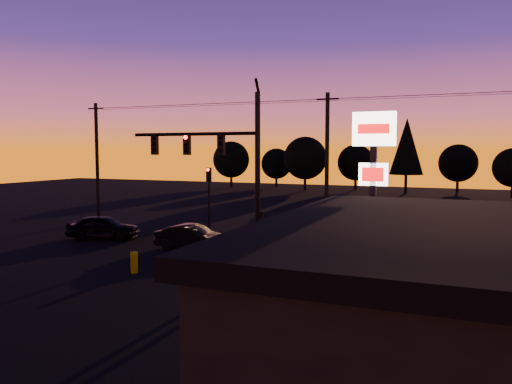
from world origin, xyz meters
TOP-DOWN VIEW (x-y plane):
  - ground at (0.00, 0.00)m, footprint 120.00×120.00m
  - lane_arrow at (0.50, 1.67)m, footprint 1.20×3.10m
  - traffic_signal_mast at (-0.10, 3.99)m, footprint 6.79×0.52m
  - secondary_signal at (-5.00, 11.49)m, footprint 0.30×0.31m
  - pylon_sign at (7.00, 1.50)m, footprint 1.50×0.28m
  - utility_pole_0 at (-16.00, 14.00)m, footprint 1.40×0.26m
  - utility_pole_1 at (2.00, 14.00)m, footprint 1.40×0.26m
  - power_wires at (2.00, 14.00)m, footprint 36.00×1.22m
  - bollard at (-3.45, 1.59)m, footprint 0.31×0.31m
  - tree_0 at (-22.00, 50.00)m, footprint 5.36×5.36m
  - tree_1 at (-16.00, 53.00)m, footprint 4.54×4.54m
  - tree_2 at (-10.00, 48.00)m, footprint 5.77×5.78m
  - tree_3 at (-4.00, 52.00)m, footprint 4.95×4.95m
  - tree_4 at (3.00, 49.00)m, footprint 4.18×4.18m
  - tree_5 at (9.00, 54.00)m, footprint 4.95×4.95m
  - car_left at (-10.41, 7.88)m, footprint 4.67×2.96m
  - car_mid at (-3.61, 7.02)m, footprint 4.25×1.65m
  - car_right at (5.99, 10.35)m, footprint 5.23×2.78m
  - suv_parked at (8.16, -3.25)m, footprint 3.59×5.24m

SIDE VIEW (x-z plane):
  - ground at x=0.00m, z-range 0.00..0.00m
  - lane_arrow at x=0.50m, z-range 0.00..0.01m
  - bollard at x=-3.45m, z-range 0.00..0.94m
  - suv_parked at x=8.16m, z-range 0.00..1.33m
  - car_mid at x=-3.61m, z-range 0.00..1.38m
  - car_right at x=5.99m, z-range 0.00..1.44m
  - car_left at x=-10.41m, z-range 0.00..1.48m
  - secondary_signal at x=-5.00m, z-range 0.69..5.04m
  - tree_1 at x=-16.00m, z-range 0.58..6.29m
  - tree_3 at x=-4.00m, z-range 0.63..6.86m
  - tree_5 at x=9.00m, z-range 0.63..6.86m
  - tree_0 at x=-22.00m, z-range 0.69..7.43m
  - tree_2 at x=-10.00m, z-range 0.74..8.00m
  - utility_pole_0 at x=-16.00m, z-range 0.09..9.09m
  - utility_pole_1 at x=2.00m, z-range 0.09..9.09m
  - pylon_sign at x=7.00m, z-range 1.51..8.31m
  - traffic_signal_mast at x=-0.10m, z-range 0.65..9.23m
  - tree_4 at x=3.00m, z-range 1.18..10.68m
  - power_wires at x=2.00m, z-range 8.53..8.60m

